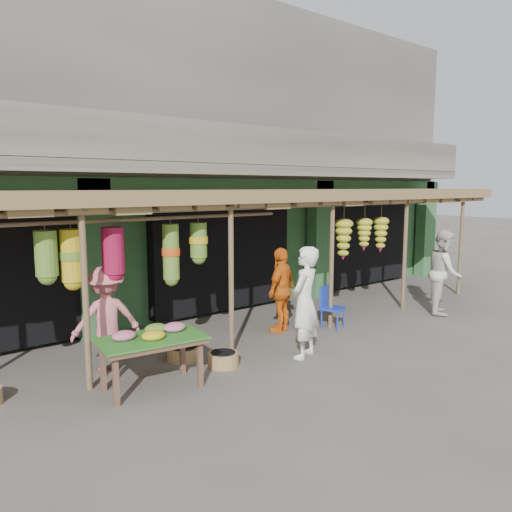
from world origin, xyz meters
TOP-DOWN VIEW (x-y plane):
  - ground at (0.00, 0.00)m, footprint 80.00×80.00m
  - building at (-0.00, 4.87)m, footprint 16.40×6.80m
  - awning at (-0.11, 0.80)m, footprint 14.00×2.70m
  - flower_table at (-3.28, -0.73)m, footprint 1.55×1.02m
  - blue_chair at (0.98, -0.19)m, footprint 0.51×0.52m
  - basket_mid at (-2.33, 0.02)m, footprint 0.70×0.70m
  - basket_right at (-2.00, -0.65)m, footprint 0.50×0.50m
  - person_front at (-0.68, -1.15)m, footprint 0.81×0.68m
  - person_right at (3.83, -1.03)m, footprint 1.17×1.10m
  - person_vendor at (0.03, 0.22)m, footprint 1.07×0.76m
  - person_shopper at (-3.50, 0.35)m, footprint 1.15×0.78m

SIDE VIEW (x-z plane):
  - ground at x=0.00m, z-range 0.00..0.00m
  - basket_mid at x=-2.33m, z-range 0.00..0.21m
  - basket_right at x=-2.00m, z-range 0.00..0.22m
  - blue_chair at x=0.98m, z-range 0.05..0.90m
  - flower_table at x=-3.28m, z-range 0.27..1.15m
  - person_shopper at x=-3.50m, z-range 0.00..1.64m
  - person_vendor at x=0.03m, z-range 0.00..1.68m
  - person_front at x=-0.68m, z-range 0.00..1.88m
  - person_right at x=3.83m, z-range 0.00..1.90m
  - awning at x=-0.11m, z-range 1.19..3.98m
  - building at x=0.00m, z-range -0.13..6.87m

